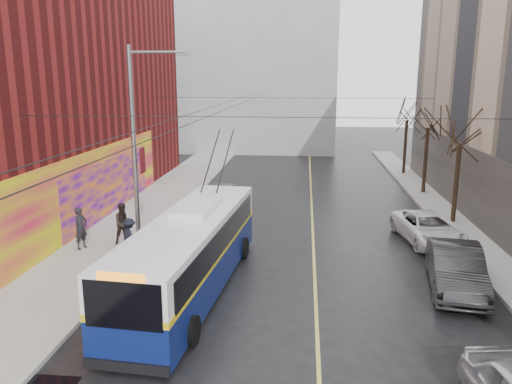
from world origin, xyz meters
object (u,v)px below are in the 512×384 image
pedestrian_b (124,223)px  parked_car_c (428,228)px  tree_mid (429,116)px  pedestrian_c (130,236)px  tree_near (461,131)px  pedestrian_a (81,228)px  parked_car_b (456,268)px  following_car (221,197)px  streetlight_pole (137,145)px  tree_far (408,110)px  trolleybus (190,252)px

pedestrian_b → parked_car_c: bearing=-28.6°
tree_mid → pedestrian_c: (-15.50, -13.61, -4.30)m
tree_near → pedestrian_c: tree_near is taller
pedestrian_a → pedestrian_b: (1.65, 0.91, 0.00)m
pedestrian_c → tree_mid: bearing=-95.6°
parked_car_c → pedestrian_c: bearing=-175.5°
tree_near → pedestrian_a: 19.33m
parked_car_b → parked_car_c: size_ratio=1.01×
tree_near → tree_mid: bearing=90.0°
parked_car_b → following_car: 14.69m
streetlight_pole → pedestrian_a: streetlight_pole is taller
pedestrian_a → parked_car_b: bearing=-79.7°
tree_far → pedestrian_c: (-15.50, -20.61, -4.19)m
tree_mid → trolleybus: size_ratio=0.58×
parked_car_c → following_car: bearing=146.6°
pedestrian_c → trolleybus: bearing=-179.9°
streetlight_pole → tree_near: (15.14, 6.00, 0.13)m
tree_mid → tree_near: bearing=-90.0°
tree_near → tree_far: 14.00m
trolleybus → pedestrian_a: trolleybus is taller
streetlight_pole → pedestrian_a: (-2.78, -0.12, -3.75)m
trolleybus → pedestrian_b: 6.26m
following_car → tree_near: bearing=-6.0°
parked_car_b → parked_car_c: bearing=95.5°
pedestrian_a → tree_far: bearing=-21.8°
parked_car_c → pedestrian_c: size_ratio=3.09×
tree_far → parked_car_b: (-2.36, -22.75, -4.31)m
following_car → pedestrian_a: (-5.05, -7.64, 0.31)m
following_car → pedestrian_b: size_ratio=2.44×
tree_mid → following_car: size_ratio=1.44×
tree_near → pedestrian_c: (-15.50, -6.61, -4.02)m
tree_far → parked_car_c: bearing=-96.9°
tree_mid → parked_car_b: tree_mid is taller
parked_car_c → following_car: following_car is taller
tree_mid → pedestrian_c: tree_mid is taller
pedestrian_c → pedestrian_b: bearing=-18.2°
parked_car_b → pedestrian_a: pedestrian_a is taller
parked_car_b → pedestrian_b: size_ratio=2.64×
parked_car_b → tree_near: bearing=83.3°
streetlight_pole → pedestrian_c: size_ratio=5.59×
tree_near → following_car: (-12.87, 1.52, -4.18)m
parked_car_b → parked_car_c: 5.51m
parked_car_b → following_car: (-10.51, 10.27, -0.04)m
parked_car_c → following_car: 11.80m
tree_near → parked_car_b: size_ratio=1.27×
streetlight_pole → pedestrian_c: bearing=-120.8°
trolleybus → tree_mid: bearing=59.2°
tree_mid → pedestrian_c: bearing=-138.7°
parked_car_b → trolleybus: bearing=-165.3°
following_car → pedestrian_a: bearing=-122.7°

